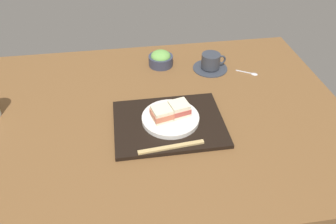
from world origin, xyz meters
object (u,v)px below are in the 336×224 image
(chopsticks_pair, at_px, (171,147))
(coffee_cup, at_px, (211,63))
(sandwich_plate, at_px, (171,118))
(sandwich_near, at_px, (162,114))
(sandwich_far, at_px, (179,109))
(salad_bowl, at_px, (161,59))
(teaspoon, at_px, (252,73))

(chopsticks_pair, height_order, coffee_cup, coffee_cup)
(sandwich_plate, distance_m, sandwich_near, 0.04)
(sandwich_near, bearing_deg, chopsticks_pair, -84.29)
(sandwich_far, height_order, salad_bowl, sandwich_far)
(sandwich_near, relative_size, coffee_cup, 0.53)
(sandwich_near, distance_m, salad_bowl, 0.40)
(sandwich_plate, bearing_deg, salad_bowl, 87.21)
(sandwich_near, relative_size, chopsticks_pair, 0.37)
(sandwich_far, relative_size, salad_bowl, 0.73)
(chopsticks_pair, bearing_deg, teaspoon, 44.39)
(teaspoon, bearing_deg, coffee_cup, 157.87)
(sandwich_near, relative_size, teaspoon, 0.91)
(sandwich_far, height_order, coffee_cup, sandwich_far)
(salad_bowl, bearing_deg, teaspoon, -19.08)
(chopsticks_pair, bearing_deg, sandwich_near, 95.71)
(sandwich_plate, relative_size, sandwich_near, 2.51)
(sandwich_far, bearing_deg, chopsticks_pair, -109.24)
(sandwich_far, height_order, chopsticks_pair, sandwich_far)
(sandwich_far, relative_size, teaspoon, 0.89)
(chopsticks_pair, xyz_separation_m, teaspoon, (0.40, 0.39, -0.01))
(sandwich_far, relative_size, coffee_cup, 0.52)
(chopsticks_pair, xyz_separation_m, coffee_cup, (0.24, 0.46, 0.01))
(coffee_cup, bearing_deg, sandwich_plate, -124.32)
(salad_bowl, height_order, coffee_cup, coffee_cup)
(sandwich_far, bearing_deg, sandwich_plate, -164.93)
(sandwich_far, distance_m, teaspoon, 0.44)
(teaspoon, bearing_deg, sandwich_plate, -145.67)
(sandwich_plate, distance_m, chopsticks_pair, 0.13)
(sandwich_plate, relative_size, chopsticks_pair, 0.93)
(coffee_cup, xyz_separation_m, teaspoon, (0.16, -0.07, -0.03))
(sandwich_plate, distance_m, salad_bowl, 0.39)
(sandwich_near, xyz_separation_m, coffee_cup, (0.25, 0.34, -0.02))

